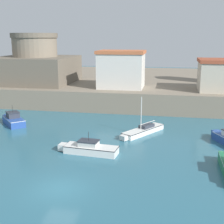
{
  "coord_description": "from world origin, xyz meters",
  "views": [
    {
      "loc": [
        7.85,
        -20.28,
        11.1
      ],
      "look_at": [
        0.82,
        16.84,
        2.0
      ],
      "focal_mm": 50.0,
      "sensor_mm": 36.0,
      "label": 1
    }
  ],
  "objects_px": {
    "sailboat_white_4": "(143,130)",
    "motorboat_white_0": "(89,148)",
    "motorboat_blue_1": "(13,120)",
    "harbor_shed_mid_row": "(121,69)",
    "fortress": "(36,65)"
  },
  "relations": [
    {
      "from": "motorboat_blue_1",
      "to": "harbor_shed_mid_row",
      "type": "relative_size",
      "value": 0.65
    },
    {
      "from": "sailboat_white_4",
      "to": "harbor_shed_mid_row",
      "type": "xyz_separation_m",
      "value": [
        -4.89,
        14.36,
        5.71
      ]
    },
    {
      "from": "sailboat_white_4",
      "to": "motorboat_white_0",
      "type": "bearing_deg",
      "value": -122.0
    },
    {
      "from": "motorboat_blue_1",
      "to": "sailboat_white_4",
      "type": "xyz_separation_m",
      "value": [
        16.99,
        -0.93,
        -0.22
      ]
    },
    {
      "from": "sailboat_white_4",
      "to": "fortress",
      "type": "bearing_deg",
      "value": 140.2
    },
    {
      "from": "motorboat_white_0",
      "to": "motorboat_blue_1",
      "type": "xyz_separation_m",
      "value": [
        -12.42,
        8.26,
        0.12
      ]
    },
    {
      "from": "motorboat_white_0",
      "to": "motorboat_blue_1",
      "type": "bearing_deg",
      "value": 146.38
    },
    {
      "from": "motorboat_blue_1",
      "to": "motorboat_white_0",
      "type": "bearing_deg",
      "value": -33.62
    },
    {
      "from": "harbor_shed_mid_row",
      "to": "sailboat_white_4",
      "type": "bearing_deg",
      "value": -71.19
    },
    {
      "from": "motorboat_white_0",
      "to": "harbor_shed_mid_row",
      "type": "bearing_deg",
      "value": 90.83
    },
    {
      "from": "harbor_shed_mid_row",
      "to": "motorboat_blue_1",
      "type": "bearing_deg",
      "value": -132.03
    },
    {
      "from": "motorboat_white_0",
      "to": "motorboat_blue_1",
      "type": "distance_m",
      "value": 14.91
    },
    {
      "from": "motorboat_white_0",
      "to": "fortress",
      "type": "distance_m",
      "value": 30.18
    },
    {
      "from": "motorboat_white_0",
      "to": "fortress",
      "type": "bearing_deg",
      "value": 123.41
    },
    {
      "from": "fortress",
      "to": "harbor_shed_mid_row",
      "type": "xyz_separation_m",
      "value": [
        16.0,
        -3.04,
        -0.13
      ]
    }
  ]
}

